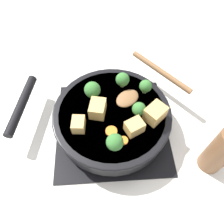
# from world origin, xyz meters

# --- Properties ---
(ground_plane) EXTENTS (2.40, 2.40, 0.00)m
(ground_plane) POSITION_xyz_m (0.00, 0.00, 0.00)
(ground_plane) COLOR white
(front_burner_grate) EXTENTS (0.31, 0.31, 0.03)m
(front_burner_grate) POSITION_xyz_m (0.00, 0.00, 0.01)
(front_burner_grate) COLOR black
(front_burner_grate) RESTS_ON ground_plane
(skillet_pan) EXTENTS (0.31, 0.43, 0.05)m
(skillet_pan) POSITION_xyz_m (0.00, 0.00, 0.06)
(skillet_pan) COLOR black
(skillet_pan) RESTS_ON front_burner_grate
(wooden_spoon) EXTENTS (0.21, 0.22, 0.02)m
(wooden_spoon) POSITION_xyz_m (0.08, -0.10, 0.09)
(wooden_spoon) COLOR brown
(wooden_spoon) RESTS_ON skillet_pan
(tofu_cube_center_large) EXTENTS (0.05, 0.05, 0.03)m
(tofu_cube_center_large) POSITION_xyz_m (-0.06, -0.05, 0.10)
(tofu_cube_center_large) COLOR tan
(tofu_cube_center_large) RESTS_ON skillet_pan
(tofu_cube_near_handle) EXTENTS (0.04, 0.03, 0.03)m
(tofu_cube_near_handle) POSITION_xyz_m (-0.04, 0.08, 0.09)
(tofu_cube_near_handle) COLOR tan
(tofu_cube_near_handle) RESTS_ON skillet_pan
(tofu_cube_east_chunk) EXTENTS (0.06, 0.06, 0.04)m
(tofu_cube_east_chunk) POSITION_xyz_m (-0.02, -0.10, 0.10)
(tofu_cube_east_chunk) COLOR tan
(tofu_cube_east_chunk) RESTS_ON skillet_pan
(tofu_cube_west_chunk) EXTENTS (0.05, 0.05, 0.04)m
(tofu_cube_west_chunk) POSITION_xyz_m (-0.00, 0.04, 0.10)
(tofu_cube_west_chunk) COLOR tan
(tofu_cube_west_chunk) RESTS_ON skillet_pan
(broccoli_floret_near_spoon) EXTENTS (0.04, 0.04, 0.04)m
(broccoli_floret_near_spoon) POSITION_xyz_m (0.09, -0.03, 0.10)
(broccoli_floret_near_spoon) COLOR #709956
(broccoli_floret_near_spoon) RESTS_ON skillet_pan
(broccoli_floret_center_top) EXTENTS (0.03, 0.03, 0.04)m
(broccoli_floret_center_top) POSITION_xyz_m (0.06, -0.09, 0.10)
(broccoli_floret_center_top) COLOR #709956
(broccoli_floret_center_top) RESTS_ON skillet_pan
(broccoli_floret_east_rim) EXTENTS (0.04, 0.04, 0.05)m
(broccoli_floret_east_rim) POSITION_xyz_m (-0.10, -0.00, 0.11)
(broccoli_floret_east_rim) COLOR #709956
(broccoli_floret_east_rim) RESTS_ON skillet_pan
(broccoli_floret_west_rim) EXTENTS (0.04, 0.04, 0.05)m
(broccoli_floret_west_rim) POSITION_xyz_m (0.05, 0.05, 0.11)
(broccoli_floret_west_rim) COLOR #709956
(broccoli_floret_west_rim) RESTS_ON skillet_pan
(broccoli_floret_north_edge) EXTENTS (0.03, 0.03, 0.04)m
(broccoli_floret_north_edge) POSITION_xyz_m (-0.01, -0.07, 0.10)
(broccoli_floret_north_edge) COLOR #709956
(broccoli_floret_north_edge) RESTS_ON skillet_pan
(carrot_slice_orange_thin) EXTENTS (0.03, 0.03, 0.01)m
(carrot_slice_orange_thin) POSITION_xyz_m (-0.06, 0.01, 0.08)
(carrot_slice_orange_thin) COLOR orange
(carrot_slice_orange_thin) RESTS_ON skillet_pan
(carrot_slice_near_center) EXTENTS (0.02, 0.02, 0.01)m
(carrot_slice_near_center) POSITION_xyz_m (-0.08, -0.02, 0.08)
(carrot_slice_near_center) COLOR orange
(carrot_slice_near_center) RESTS_ON skillet_pan
(pepper_mill) EXTENTS (0.06, 0.06, 0.19)m
(pepper_mill) POSITION_xyz_m (-0.12, -0.24, 0.09)
(pepper_mill) COLOR brown
(pepper_mill) RESTS_ON ground_plane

